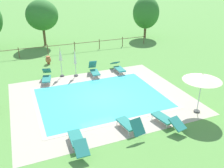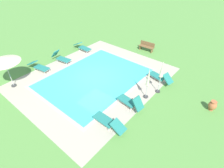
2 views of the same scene
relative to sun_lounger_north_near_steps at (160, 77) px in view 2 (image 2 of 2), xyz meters
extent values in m
plane|color=#599342|center=(2.84, -4.08, -0.38)|extent=(160.00, 160.00, 0.00)
cube|color=#B2A893|center=(2.84, -4.08, -0.37)|extent=(11.14, 9.18, 0.01)
cube|color=#42CCD6|center=(2.84, -4.08, -0.37)|extent=(7.87, 5.91, 0.01)
cube|color=#C0B59F|center=(2.84, -1.01, -0.37)|extent=(8.35, 0.24, 0.01)
cube|color=#C0B59F|center=(2.84, -7.15, -0.37)|extent=(8.35, 0.24, 0.01)
cube|color=#C0B59F|center=(6.90, -4.08, -0.37)|extent=(0.24, 5.91, 0.01)
cube|color=#C0B59F|center=(-1.21, -4.08, -0.37)|extent=(0.24, 5.91, 0.01)
cube|color=#237A70|center=(-0.06, -0.28, -0.06)|extent=(0.85, 1.39, 0.07)
cube|color=#237A70|center=(0.14, 0.68, 0.20)|extent=(0.73, 0.80, 0.59)
cube|color=silver|center=(-0.06, -0.28, -0.12)|extent=(0.81, 1.36, 0.04)
cylinder|color=silver|center=(0.08, -0.87, -0.24)|extent=(0.04, 0.04, 0.28)
cylinder|color=silver|center=(-0.42, -0.77, -0.24)|extent=(0.04, 0.04, 0.28)
cylinder|color=silver|center=(0.30, 0.21, -0.24)|extent=(0.04, 0.04, 0.28)
cylinder|color=silver|center=(-0.20, 0.31, -0.24)|extent=(0.04, 0.04, 0.28)
cube|color=#237A70|center=(0.15, -8.05, -0.06)|extent=(0.64, 1.32, 0.07)
cube|color=#237A70|center=(0.11, -9.08, 0.12)|extent=(0.63, 0.81, 0.43)
cube|color=silver|center=(0.15, -8.05, -0.12)|extent=(0.61, 1.29, 0.04)
cylinder|color=silver|center=(-0.09, -7.49, -0.24)|extent=(0.04, 0.04, 0.28)
cylinder|color=silver|center=(0.42, -7.51, -0.24)|extent=(0.04, 0.04, 0.28)
cylinder|color=silver|center=(-0.12, -8.60, -0.24)|extent=(0.04, 0.04, 0.28)
cylinder|color=silver|center=(0.39, -8.61, -0.24)|extent=(0.04, 0.04, 0.28)
cube|color=#237A70|center=(3.68, -0.39, -0.06)|extent=(0.75, 1.36, 0.07)
cube|color=#237A70|center=(3.78, 0.50, 0.28)|extent=(0.66, 0.61, 0.73)
cube|color=silver|center=(3.68, -0.39, -0.12)|extent=(0.71, 1.33, 0.04)
cylinder|color=silver|center=(3.87, -0.97, -0.24)|extent=(0.04, 0.04, 0.28)
cylinder|color=silver|center=(3.37, -0.91, -0.24)|extent=(0.04, 0.04, 0.28)
cylinder|color=silver|center=(4.00, 0.13, -0.24)|extent=(0.04, 0.04, 0.28)
cylinder|color=silver|center=(3.49, 0.19, -0.24)|extent=(0.04, 0.04, 0.28)
cube|color=#237A70|center=(2.88, -7.87, -0.06)|extent=(0.78, 1.37, 0.07)
cube|color=#237A70|center=(3.00, -8.78, 0.26)|extent=(0.68, 0.67, 0.69)
cube|color=silver|center=(2.88, -7.87, -0.12)|extent=(0.74, 1.34, 0.04)
cylinder|color=silver|center=(2.55, -7.36, -0.24)|extent=(0.04, 0.04, 0.28)
cylinder|color=silver|center=(3.05, -7.28, -0.24)|extent=(0.04, 0.04, 0.28)
cylinder|color=silver|center=(2.70, -8.45, -0.24)|extent=(0.04, 0.04, 0.28)
cylinder|color=silver|center=(3.21, -8.38, -0.24)|extent=(0.04, 0.04, 0.28)
cube|color=#237A70|center=(5.78, -0.46, -0.06)|extent=(0.62, 1.31, 0.07)
cube|color=#237A70|center=(5.80, 0.56, 0.12)|extent=(0.61, 0.80, 0.43)
cube|color=silver|center=(5.78, -0.46, -0.12)|extent=(0.59, 1.28, 0.04)
cylinder|color=silver|center=(6.02, -1.02, -0.24)|extent=(0.04, 0.04, 0.28)
cylinder|color=silver|center=(5.51, -1.01, -0.24)|extent=(0.04, 0.04, 0.28)
cylinder|color=silver|center=(6.05, 0.08, -0.24)|extent=(0.04, 0.04, 0.28)
cylinder|color=silver|center=(5.54, 0.09, -0.24)|extent=(0.04, 0.04, 0.28)
cube|color=#237A70|center=(4.91, -8.09, -0.06)|extent=(0.82, 1.39, 0.07)
cube|color=#237A70|center=(5.09, -9.11, 0.12)|extent=(0.73, 0.88, 0.42)
cube|color=silver|center=(4.91, -8.09, -0.12)|extent=(0.79, 1.35, 0.04)
cylinder|color=silver|center=(4.56, -7.60, -0.24)|extent=(0.04, 0.04, 0.28)
cylinder|color=silver|center=(5.07, -7.51, -0.24)|extent=(0.04, 0.04, 0.28)
cylinder|color=silver|center=(4.76, -8.68, -0.24)|extent=(0.04, 0.04, 0.28)
cylinder|color=silver|center=(5.26, -8.59, -0.24)|extent=(0.04, 0.04, 0.28)
cylinder|color=#383838|center=(7.40, -7.90, -0.34)|extent=(0.36, 0.36, 0.08)
cylinder|color=#B2B5B7|center=(7.40, -7.90, 0.81)|extent=(0.04, 0.04, 2.36)
cone|color=beige|center=(7.40, -7.90, 1.82)|extent=(2.13, 2.13, 0.37)
sphere|color=beige|center=(7.40, -7.90, 2.02)|extent=(0.06, 0.06, 0.06)
cylinder|color=#383838|center=(1.25, 0.54, -0.34)|extent=(0.32, 0.32, 0.08)
cylinder|color=#B2B5B7|center=(1.25, 0.54, 0.28)|extent=(0.04, 0.04, 1.32)
cone|color=beige|center=(1.25, 0.54, 1.46)|extent=(0.27, 0.27, 1.04)
sphere|color=beige|center=(1.25, 0.54, 2.00)|extent=(0.05, 0.05, 0.05)
cylinder|color=#383838|center=(2.29, 0.18, -0.34)|extent=(0.32, 0.32, 0.08)
cylinder|color=#B2B5B7|center=(2.29, 0.18, 0.13)|extent=(0.04, 0.04, 1.02)
cone|color=beige|center=(2.29, 0.18, 1.29)|extent=(0.24, 0.24, 1.28)
sphere|color=beige|center=(2.29, 0.18, 1.95)|extent=(0.05, 0.05, 0.05)
cube|color=brown|center=(-3.81, -3.45, 0.06)|extent=(0.52, 1.52, 0.06)
cube|color=brown|center=(-4.01, -3.46, 0.29)|extent=(0.13, 1.50, 0.40)
cube|color=brown|center=(-3.84, -2.82, -0.17)|extent=(0.40, 0.08, 0.41)
cube|color=brown|center=(-3.77, -4.09, -0.17)|extent=(0.40, 0.08, 0.41)
cylinder|color=#B7663D|center=(0.74, 3.93, -0.34)|extent=(0.27, 0.27, 0.08)
ellipsoid|color=#B7663D|center=(0.74, 3.93, 0.00)|extent=(0.49, 0.49, 0.59)
cylinder|color=#B7663D|center=(0.74, 3.93, 0.30)|extent=(0.36, 0.36, 0.06)
camera|label=1|loc=(-1.86, -17.31, 6.93)|focal=38.80mm
camera|label=2|loc=(10.69, 4.20, 7.52)|focal=28.26mm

